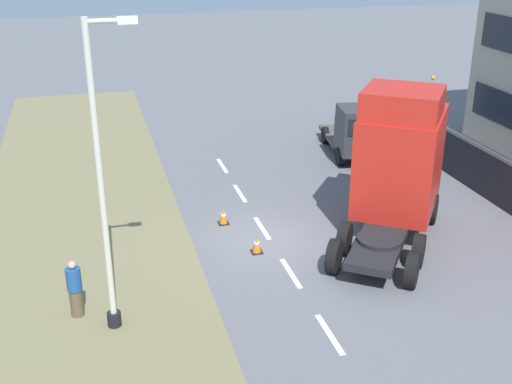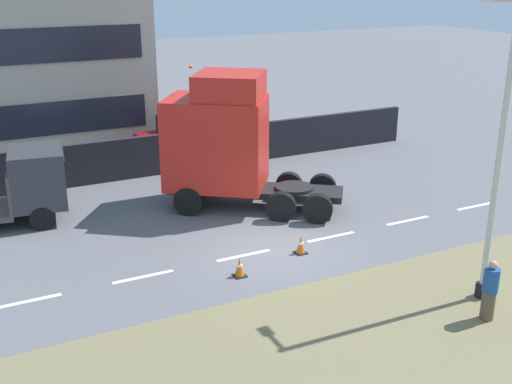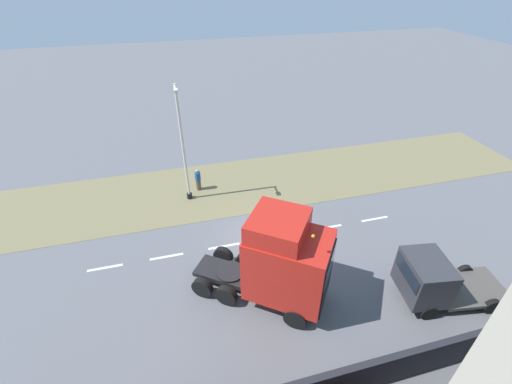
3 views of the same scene
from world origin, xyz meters
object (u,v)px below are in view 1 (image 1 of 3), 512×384
(flatbed_truck, at_px, (362,132))
(lamp_post, at_px, (105,199))
(lorry_cab, at_px, (399,161))
(traffic_cone_trailing, at_px, (257,244))
(pedestrian, at_px, (75,289))
(traffic_cone_lead, at_px, (223,216))

(flatbed_truck, height_order, lamp_post, lamp_post)
(lorry_cab, bearing_deg, traffic_cone_trailing, -138.94)
(flatbed_truck, relative_size, lamp_post, 0.69)
(flatbed_truck, xyz_separation_m, pedestrian, (-12.18, -9.32, -0.54))
(lorry_cab, xyz_separation_m, lamp_post, (-9.46, -3.36, 1.11))
(flatbed_truck, xyz_separation_m, lamp_post, (-11.20, -10.06, 2.24))
(traffic_cone_trailing, bearing_deg, traffic_cone_lead, 103.42)
(lamp_post, xyz_separation_m, traffic_cone_lead, (3.97, 5.30, -3.29))
(traffic_cone_trailing, bearing_deg, lamp_post, -147.06)
(lorry_cab, xyz_separation_m, pedestrian, (-10.44, -2.61, -1.67))
(traffic_cone_lead, bearing_deg, flatbed_truck, 33.38)
(pedestrian, height_order, traffic_cone_trailing, pedestrian)
(lamp_post, relative_size, traffic_cone_trailing, 13.42)
(traffic_cone_lead, bearing_deg, lamp_post, -126.86)
(pedestrian, height_order, traffic_cone_lead, pedestrian)
(pedestrian, xyz_separation_m, traffic_cone_trailing, (5.52, 2.20, -0.51))
(flatbed_truck, bearing_deg, pedestrian, 46.19)
(flatbed_truck, bearing_deg, lorry_cab, 84.18)
(flatbed_truck, xyz_separation_m, traffic_cone_lead, (-7.23, -4.76, -1.05))
(lamp_post, distance_m, pedestrian, 3.04)
(lamp_post, relative_size, traffic_cone_lead, 13.42)
(lorry_cab, bearing_deg, lamp_post, -124.24)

